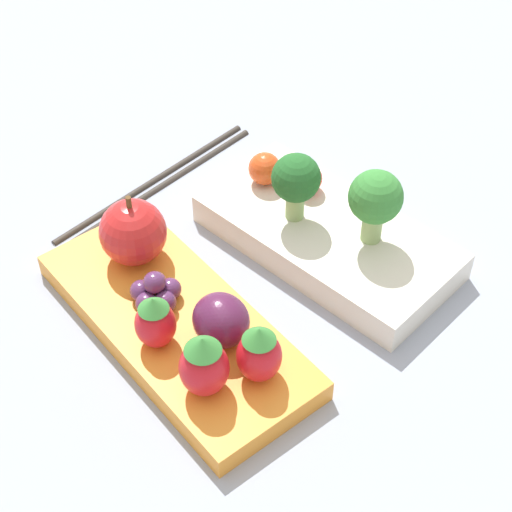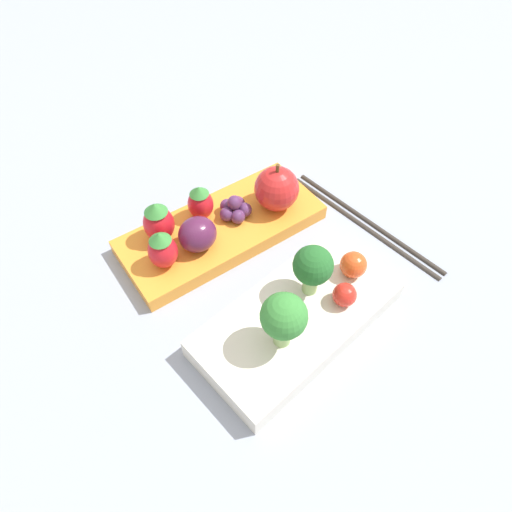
{
  "view_description": "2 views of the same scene",
  "coord_description": "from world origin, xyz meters",
  "px_view_note": "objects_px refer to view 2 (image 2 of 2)",
  "views": [
    {
      "loc": [
        0.32,
        -0.29,
        0.47
      ],
      "look_at": [
        -0.0,
        0.0,
        0.04
      ],
      "focal_mm": 60.0,
      "sensor_mm": 36.0,
      "label": 1
    },
    {
      "loc": [
        0.17,
        0.23,
        0.39
      ],
      "look_at": [
        -0.0,
        0.0,
        0.04
      ],
      "focal_mm": 32.0,
      "sensor_mm": 36.0,
      "label": 2
    }
  ],
  "objects_px": {
    "broccoli_floret_1": "(313,267)",
    "cherry_tomato_0": "(345,295)",
    "bento_box_fruit": "(222,229)",
    "grape_cluster": "(235,209)",
    "apple": "(277,189)",
    "chopsticks_pair": "(365,222)",
    "strawberry_2": "(201,202)",
    "strawberry_1": "(162,249)",
    "broccoli_floret_0": "(284,318)",
    "plum": "(198,234)",
    "cherry_tomato_1": "(353,265)",
    "strawberry_0": "(158,222)",
    "bento_box_savoury": "(296,319)"
  },
  "relations": [
    {
      "from": "broccoli_floret_1",
      "to": "cherry_tomato_0",
      "type": "height_order",
      "value": "broccoli_floret_1"
    },
    {
      "from": "bento_box_fruit",
      "to": "grape_cluster",
      "type": "distance_m",
      "value": 0.03
    },
    {
      "from": "bento_box_fruit",
      "to": "apple",
      "type": "height_order",
      "value": "apple"
    },
    {
      "from": "broccoli_floret_1",
      "to": "chopsticks_pair",
      "type": "distance_m",
      "value": 0.15
    },
    {
      "from": "strawberry_2",
      "to": "strawberry_1",
      "type": "bearing_deg",
      "value": 26.19
    },
    {
      "from": "broccoli_floret_0",
      "to": "grape_cluster",
      "type": "bearing_deg",
      "value": -111.48
    },
    {
      "from": "broccoli_floret_0",
      "to": "plum",
      "type": "xyz_separation_m",
      "value": [
        -0.0,
        -0.14,
        -0.03
      ]
    },
    {
      "from": "cherry_tomato_1",
      "to": "strawberry_0",
      "type": "bearing_deg",
      "value": -52.78
    },
    {
      "from": "cherry_tomato_0",
      "to": "chopsticks_pair",
      "type": "distance_m",
      "value": 0.14
    },
    {
      "from": "chopsticks_pair",
      "to": "bento_box_savoury",
      "type": "bearing_deg",
      "value": 19.51
    },
    {
      "from": "broccoli_floret_0",
      "to": "chopsticks_pair",
      "type": "xyz_separation_m",
      "value": [
        -0.18,
        -0.07,
        -0.06
      ]
    },
    {
      "from": "strawberry_0",
      "to": "cherry_tomato_0",
      "type": "bearing_deg",
      "value": 117.09
    },
    {
      "from": "bento_box_fruit",
      "to": "strawberry_0",
      "type": "xyz_separation_m",
      "value": [
        0.06,
        -0.02,
        0.03
      ]
    },
    {
      "from": "apple",
      "to": "strawberry_1",
      "type": "xyz_separation_m",
      "value": [
        0.14,
        -0.0,
        -0.0
      ]
    },
    {
      "from": "broccoli_floret_0",
      "to": "strawberry_2",
      "type": "distance_m",
      "value": 0.18
    },
    {
      "from": "cherry_tomato_0",
      "to": "plum",
      "type": "height_order",
      "value": "plum"
    },
    {
      "from": "bento_box_fruit",
      "to": "apple",
      "type": "xyz_separation_m",
      "value": [
        -0.07,
        0.01,
        0.03
      ]
    },
    {
      "from": "cherry_tomato_0",
      "to": "grape_cluster",
      "type": "height_order",
      "value": "cherry_tomato_0"
    },
    {
      "from": "strawberry_1",
      "to": "plum",
      "type": "height_order",
      "value": "strawberry_1"
    },
    {
      "from": "broccoli_floret_0",
      "to": "cherry_tomato_1",
      "type": "bearing_deg",
      "value": -171.37
    },
    {
      "from": "bento_box_savoury",
      "to": "chopsticks_pair",
      "type": "xyz_separation_m",
      "value": [
        -0.15,
        -0.05,
        -0.01
      ]
    },
    {
      "from": "strawberry_2",
      "to": "grape_cluster",
      "type": "height_order",
      "value": "strawberry_2"
    },
    {
      "from": "apple",
      "to": "strawberry_1",
      "type": "distance_m",
      "value": 0.14
    },
    {
      "from": "strawberry_0",
      "to": "strawberry_2",
      "type": "distance_m",
      "value": 0.05
    },
    {
      "from": "apple",
      "to": "grape_cluster",
      "type": "bearing_deg",
      "value": -18.55
    },
    {
      "from": "plum",
      "to": "strawberry_0",
      "type": "bearing_deg",
      "value": -54.19
    },
    {
      "from": "apple",
      "to": "bento_box_savoury",
      "type": "bearing_deg",
      "value": 58.45
    },
    {
      "from": "strawberry_1",
      "to": "strawberry_2",
      "type": "bearing_deg",
      "value": -153.81
    },
    {
      "from": "cherry_tomato_0",
      "to": "strawberry_2",
      "type": "xyz_separation_m",
      "value": [
        0.04,
        -0.18,
        0.0
      ]
    },
    {
      "from": "bento_box_fruit",
      "to": "cherry_tomato_0",
      "type": "distance_m",
      "value": 0.16
    },
    {
      "from": "bento_box_savoury",
      "to": "apple",
      "type": "bearing_deg",
      "value": -121.55
    },
    {
      "from": "cherry_tomato_1",
      "to": "grape_cluster",
      "type": "bearing_deg",
      "value": -73.65
    },
    {
      "from": "grape_cluster",
      "to": "strawberry_2",
      "type": "bearing_deg",
      "value": -37.1
    },
    {
      "from": "strawberry_0",
      "to": "plum",
      "type": "bearing_deg",
      "value": 125.81
    },
    {
      "from": "cherry_tomato_0",
      "to": "grape_cluster",
      "type": "xyz_separation_m",
      "value": [
        0.01,
        -0.16,
        -0.01
      ]
    },
    {
      "from": "plum",
      "to": "grape_cluster",
      "type": "distance_m",
      "value": 0.06
    },
    {
      "from": "cherry_tomato_1",
      "to": "chopsticks_pair",
      "type": "height_order",
      "value": "cherry_tomato_1"
    },
    {
      "from": "bento_box_fruit",
      "to": "broccoli_floret_1",
      "type": "bearing_deg",
      "value": 96.5
    },
    {
      "from": "cherry_tomato_0",
      "to": "apple",
      "type": "bearing_deg",
      "value": -103.88
    },
    {
      "from": "strawberry_0",
      "to": "strawberry_2",
      "type": "bearing_deg",
      "value": -179.84
    },
    {
      "from": "broccoli_floret_1",
      "to": "strawberry_0",
      "type": "xyz_separation_m",
      "value": [
        0.08,
        -0.15,
        -0.02
      ]
    },
    {
      "from": "cherry_tomato_1",
      "to": "chopsticks_pair",
      "type": "xyz_separation_m",
      "value": [
        -0.08,
        -0.05,
        -0.04
      ]
    },
    {
      "from": "bento_box_fruit",
      "to": "cherry_tomato_1",
      "type": "height_order",
      "value": "cherry_tomato_1"
    },
    {
      "from": "bento_box_savoury",
      "to": "cherry_tomato_1",
      "type": "distance_m",
      "value": 0.08
    },
    {
      "from": "apple",
      "to": "grape_cluster",
      "type": "distance_m",
      "value": 0.05
    },
    {
      "from": "bento_box_savoury",
      "to": "strawberry_2",
      "type": "relative_size",
      "value": 4.81
    },
    {
      "from": "strawberry_0",
      "to": "grape_cluster",
      "type": "relative_size",
      "value": 1.36
    },
    {
      "from": "strawberry_1",
      "to": "cherry_tomato_0",
      "type": "bearing_deg",
      "value": 126.09
    },
    {
      "from": "broccoli_floret_0",
      "to": "grape_cluster",
      "type": "relative_size",
      "value": 1.68
    },
    {
      "from": "strawberry_2",
      "to": "grape_cluster",
      "type": "relative_size",
      "value": 1.18
    }
  ]
}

